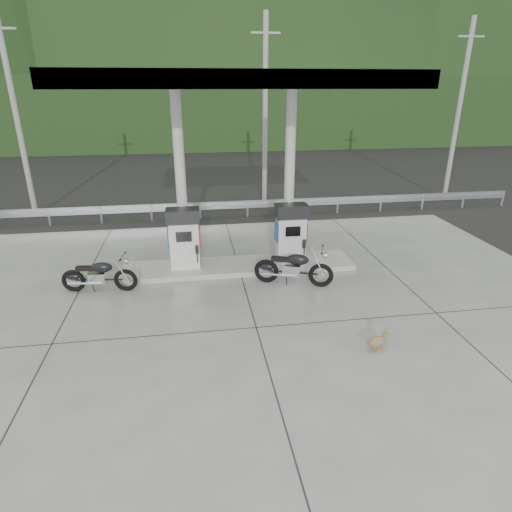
{
  "coord_description": "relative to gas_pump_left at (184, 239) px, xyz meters",
  "views": [
    {
      "loc": [
        -1.31,
        -9.48,
        5.25
      ],
      "look_at": [
        0.3,
        1.0,
        1.0
      ],
      "focal_mm": 30.0,
      "sensor_mm": 36.0,
      "label": 1
    }
  ],
  "objects": [
    {
      "name": "gas_pump_right",
      "position": [
        3.2,
        0.0,
        0.0
      ],
      "size": [
        0.95,
        0.55,
        1.8
      ],
      "primitive_type": null,
      "color": "silver",
      "rests_on": "pump_island"
    },
    {
      "name": "forested_hills",
      "position": [
        1.6,
        57.5,
        -1.07
      ],
      "size": [
        100.0,
        40.0,
        140.0
      ],
      "primitive_type": null,
      "color": "black",
      "rests_on": "ground"
    },
    {
      "name": "ground",
      "position": [
        1.6,
        -2.5,
        -1.07
      ],
      "size": [
        160.0,
        160.0,
        0.0
      ],
      "primitive_type": "plane",
      "color": "black",
      "rests_on": "ground"
    },
    {
      "name": "utility_pole_c",
      "position": [
        12.6,
        7.0,
        2.93
      ],
      "size": [
        0.22,
        0.22,
        8.0
      ],
      "primitive_type": "cylinder",
      "color": "gray",
      "rests_on": "ground"
    },
    {
      "name": "tree_band",
      "position": [
        1.6,
        27.5,
        1.93
      ],
      "size": [
        80.0,
        6.0,
        6.0
      ],
      "primitive_type": "cube",
      "color": "black",
      "rests_on": "ground"
    },
    {
      "name": "canopy_column_right",
      "position": [
        3.2,
        0.4,
        1.6
      ],
      "size": [
        0.3,
        0.3,
        5.0
      ],
      "primitive_type": "cylinder",
      "color": "silver",
      "rests_on": "pump_island"
    },
    {
      "name": "forecourt_apron",
      "position": [
        1.6,
        -2.5,
        -1.06
      ],
      "size": [
        18.0,
        14.0,
        0.02
      ],
      "primitive_type": "cube",
      "color": "slate",
      "rests_on": "ground"
    },
    {
      "name": "guardrail",
      "position": [
        1.6,
        5.5,
        -0.36
      ],
      "size": [
        26.0,
        0.16,
        1.42
      ],
      "primitive_type": null,
      "color": "#9A9DA2",
      "rests_on": "ground"
    },
    {
      "name": "utility_pole_b",
      "position": [
        3.6,
        7.0,
        2.93
      ],
      "size": [
        0.22,
        0.22,
        8.0
      ],
      "primitive_type": "cylinder",
      "color": "gray",
      "rests_on": "ground"
    },
    {
      "name": "utility_pole_a",
      "position": [
        -6.4,
        7.0,
        2.93
      ],
      "size": [
        0.22,
        0.22,
        8.0
      ],
      "primitive_type": "cylinder",
      "color": "gray",
      "rests_on": "ground"
    },
    {
      "name": "duck",
      "position": [
        3.99,
        -4.77,
        -0.85
      ],
      "size": [
        0.56,
        0.27,
        0.39
      ],
      "primitive_type": null,
      "rotation": [
        0.0,
        0.0,
        0.24
      ],
      "color": "brown",
      "rests_on": "forecourt_apron"
    },
    {
      "name": "pump_island",
      "position": [
        1.6,
        0.0,
        -0.98
      ],
      "size": [
        7.0,
        1.4,
        0.15
      ],
      "primitive_type": "cube",
      "color": "#9C9891",
      "rests_on": "forecourt_apron"
    },
    {
      "name": "motorcycle_right",
      "position": [
        2.98,
        -1.35,
        -0.56
      ],
      "size": [
        2.17,
        1.31,
        0.98
      ],
      "primitive_type": null,
      "rotation": [
        0.0,
        0.0,
        -0.34
      ],
      "color": "black",
      "rests_on": "forecourt_apron"
    },
    {
      "name": "gas_pump_left",
      "position": [
        0.0,
        0.0,
        0.0
      ],
      "size": [
        0.95,
        0.55,
        1.8
      ],
      "primitive_type": null,
      "color": "silver",
      "rests_on": "pump_island"
    },
    {
      "name": "road",
      "position": [
        1.6,
        9.0,
        -1.07
      ],
      "size": [
        60.0,
        7.0,
        0.01
      ],
      "primitive_type": "cube",
      "color": "black",
      "rests_on": "ground"
    },
    {
      "name": "motorcycle_left",
      "position": [
        -2.31,
        -0.96,
        -0.6
      ],
      "size": [
        1.96,
        0.82,
        0.9
      ],
      "primitive_type": null,
      "rotation": [
        0.0,
        0.0,
        -0.12
      ],
      "color": "black",
      "rests_on": "forecourt_apron"
    },
    {
      "name": "canopy_column_left",
      "position": [
        0.0,
        0.4,
        1.6
      ],
      "size": [
        0.3,
        0.3,
        5.0
      ],
      "primitive_type": "cylinder",
      "color": "silver",
      "rests_on": "pump_island"
    },
    {
      "name": "canopy_roof",
      "position": [
        1.6,
        0.0,
        4.3
      ],
      "size": [
        8.5,
        5.0,
        0.4
      ],
      "primitive_type": "cube",
      "color": "white",
      "rests_on": "canopy_column_left"
    }
  ]
}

